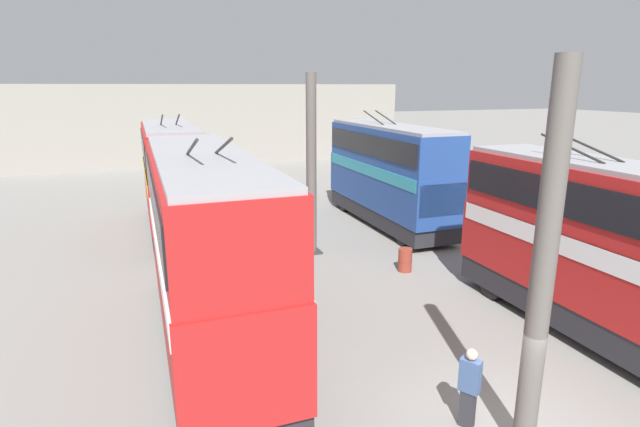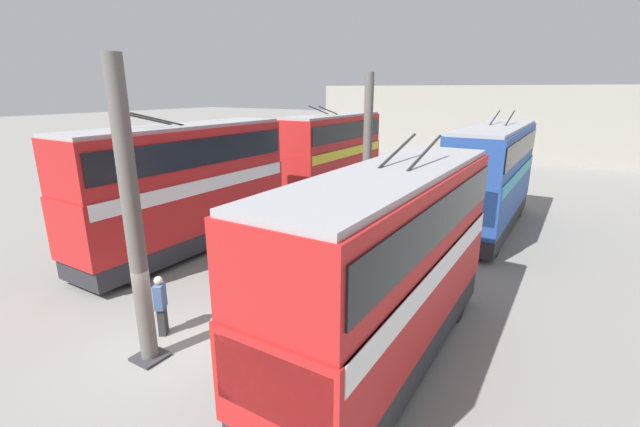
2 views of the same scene
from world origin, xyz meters
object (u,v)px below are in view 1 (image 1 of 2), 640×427
at_px(person_by_right_row, 260,277).
at_px(person_aisle_foreground, 469,386).
at_px(bus_left_near, 604,240).
at_px(bus_right_mid, 172,171).
at_px(bus_left_far, 389,169).
at_px(bus_right_near, 206,242).
at_px(oil_drum, 405,260).

bearing_deg(person_by_right_row, person_aisle_foreground, 179.49).
distance_m(bus_left_near, bus_right_mid, 18.72).
bearing_deg(bus_left_far, bus_right_mid, 75.31).
xyz_separation_m(bus_right_near, oil_drum, (3.35, -7.94, -2.60)).
distance_m(bus_right_near, person_aisle_foreground, 7.25).
bearing_deg(bus_right_mid, bus_right_near, 180.00).
xyz_separation_m(bus_left_far, bus_right_mid, (2.75, 10.50, 0.05)).
distance_m(bus_left_near, person_aisle_foreground, 6.56).
height_order(bus_left_near, person_by_right_row, bus_left_near).
distance_m(bus_left_near, bus_right_near, 10.93).
bearing_deg(bus_left_near, bus_right_near, 73.98).
xyz_separation_m(bus_left_far, oil_drum, (-6.39, 2.56, -2.45)).
height_order(bus_right_mid, person_by_right_row, bus_right_mid).
distance_m(bus_left_far, bus_right_mid, 10.85).
relative_size(person_by_right_row, person_aisle_foreground, 0.92).
height_order(bus_left_far, bus_right_near, bus_right_near).
height_order(bus_right_near, bus_right_mid, bus_right_near).
distance_m(bus_right_near, oil_drum, 9.00).
xyz_separation_m(bus_right_near, person_by_right_row, (2.47, -1.97, -2.18)).
bearing_deg(bus_left_near, person_aisle_foreground, 110.24).
bearing_deg(person_aisle_foreground, bus_right_near, 98.70).
bearing_deg(bus_left_far, bus_right_near, 132.84).
height_order(person_by_right_row, person_aisle_foreground, person_aisle_foreground).
xyz_separation_m(bus_left_near, oil_drum, (6.36, 2.56, -2.40)).
relative_size(bus_right_near, oil_drum, 11.12).
relative_size(bus_right_near, person_aisle_foreground, 5.68).
relative_size(bus_left_near, person_by_right_row, 5.61).
height_order(bus_left_near, person_aisle_foreground, bus_left_near).
relative_size(bus_right_mid, person_aisle_foreground, 5.14).
bearing_deg(bus_right_near, oil_drum, -67.13).
bearing_deg(oil_drum, bus_left_far, -21.87).
distance_m(bus_right_mid, person_aisle_foreground, 18.37).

